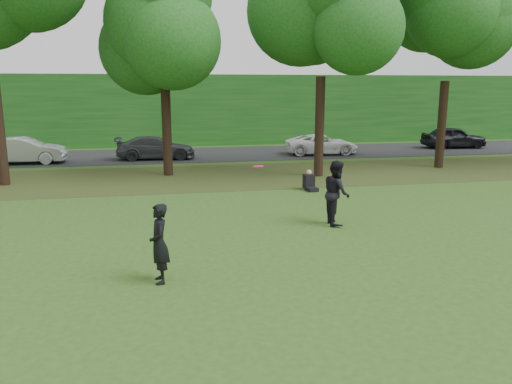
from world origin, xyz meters
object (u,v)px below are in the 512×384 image
Objects in this scene: player_right at (336,193)px; frisbee at (258,166)px; seated_person at (310,183)px; player_left at (159,244)px.

frisbee is at bearing 133.33° from player_right.
player_right is 2.39× the size of seated_person.
player_left is 0.88× the size of player_right.
seated_person is at bearing 139.12° from player_left.
player_right reaches higher than seated_person.
frisbee is at bearing 114.30° from player_left.
player_right is 7.06× the size of frisbee.
seated_person is at bearing -2.99° from player_right.
player_left is at bearing 130.06° from player_right.
player_left is 6.22× the size of frisbee.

